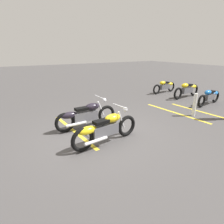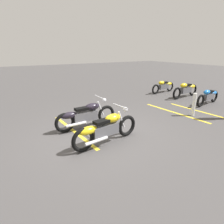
{
  "view_description": "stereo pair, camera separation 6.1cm",
  "coord_description": "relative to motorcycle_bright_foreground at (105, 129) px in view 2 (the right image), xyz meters",
  "views": [
    {
      "loc": [
        -2.6,
        -4.99,
        2.59
      ],
      "look_at": [
        0.45,
        0.0,
        0.65
      ],
      "focal_mm": 30.34,
      "sensor_mm": 36.0,
      "label": 1
    },
    {
      "loc": [
        -2.65,
        -4.96,
        2.59
      ],
      "look_at": [
        0.45,
        0.0,
        0.65
      ],
      "focal_mm": 30.34,
      "sensor_mm": 36.0,
      "label": 2
    }
  ],
  "objects": [
    {
      "name": "ground_plane",
      "position": [
        0.21,
        0.69,
        -0.46
      ],
      "size": [
        60.0,
        60.0,
        0.0
      ],
      "primitive_type": "plane",
      "color": "#474444"
    },
    {
      "name": "bollard_post",
      "position": [
        4.27,
        0.22,
        0.0
      ],
      "size": [
        0.14,
        0.14,
        0.93
      ],
      "primitive_type": "cylinder",
      "color": "white",
      "rests_on": "ground"
    },
    {
      "name": "motorcycle_dark_foreground",
      "position": [
        0.0,
        1.37,
        0.0
      ],
      "size": [
        2.23,
        0.62,
        1.04
      ],
      "rotation": [
        0.0,
        0.0,
        0.01
      ],
      "color": "black",
      "rests_on": "ground"
    },
    {
      "name": "motorcycle_row_center",
      "position": [
        6.38,
        0.89,
        -0.05
      ],
      "size": [
        2.01,
        0.38,
        0.76
      ],
      "rotation": [
        0.0,
        0.0,
        3.26
      ],
      "color": "black",
      "rests_on": "ground"
    },
    {
      "name": "motorcycle_bright_foreground",
      "position": [
        0.0,
        0.0,
        0.0
      ],
      "size": [
        2.23,
        0.64,
        1.04
      ],
      "rotation": [
        0.0,
        0.0,
        0.11
      ],
      "color": "black",
      "rests_on": "ground"
    },
    {
      "name": "parking_stripe_near",
      "position": [
        -0.46,
        1.35,
        -0.46
      ],
      "size": [
        0.31,
        3.2,
        0.01
      ],
      "primitive_type": "cube",
      "rotation": [
        0.0,
        0.0,
        1.63
      ],
      "color": "yellow",
      "rests_on": "ground"
    },
    {
      "name": "parking_stripe_far",
      "position": [
        5.03,
        0.3,
        -0.46
      ],
      "size": [
        0.31,
        3.2,
        0.01
      ],
      "primitive_type": "cube",
      "rotation": [
        0.0,
        0.0,
        1.63
      ],
      "color": "yellow",
      "rests_on": "ground"
    },
    {
      "name": "parking_stripe_mid",
      "position": [
        3.95,
        0.85,
        -0.46
      ],
      "size": [
        0.31,
        3.2,
        0.01
      ],
      "primitive_type": "cube",
      "rotation": [
        0.0,
        0.0,
        1.63
      ],
      "color": "yellow",
      "rests_on": "ground"
    },
    {
      "name": "motorcycle_row_far_right",
      "position": [
        6.54,
        3.97,
        -0.05
      ],
      "size": [
        2.0,
        0.34,
        0.75
      ],
      "rotation": [
        0.0,
        0.0,
        3.23
      ],
      "color": "black",
      "rests_on": "ground"
    },
    {
      "name": "motorcycle_row_right",
      "position": [
        6.68,
        2.43,
        -0.01
      ],
      "size": [
        2.21,
        0.36,
        0.83
      ],
      "rotation": [
        0.0,
        0.0,
        3.22
      ],
      "color": "black",
      "rests_on": "ground"
    }
  ]
}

